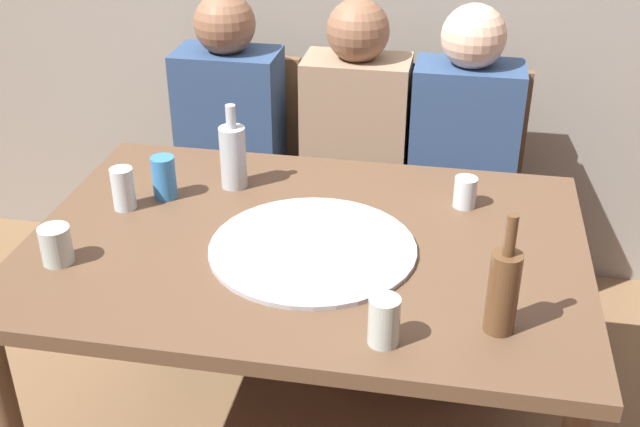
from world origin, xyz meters
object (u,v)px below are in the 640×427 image
object	(u,v)px
wine_bottle	(233,155)
short_glass	(123,189)
tumbler_far	(465,192)
dining_table	(306,265)
wine_glass	(384,321)
pizza_tray	(313,248)
guest_in_beanie	(351,160)
chair_middle	(357,174)
soda_can	(164,177)
tumbler_near	(56,245)
guest_by_wall	(461,168)
beer_bottle	(503,289)
chair_right	(460,182)
chair_left	(238,164)
guest_in_sweater	(224,150)

from	to	relation	value
wine_bottle	short_glass	world-z (taller)	wine_bottle
wine_bottle	tumbler_far	world-z (taller)	wine_bottle
dining_table	wine_glass	xyz separation A→B (m)	(0.24, -0.38, 0.13)
pizza_tray	guest_in_beanie	bearing A→B (deg)	91.35
pizza_tray	wine_glass	distance (m)	0.40
dining_table	short_glass	size ratio (longest dim) A/B	11.98
dining_table	chair_middle	distance (m)	0.91
soda_can	guest_in_beanie	size ratio (longest dim) A/B	0.10
tumbler_near	wine_glass	bearing A→B (deg)	-11.65
tumbler_near	guest_by_wall	size ratio (longest dim) A/B	0.08
guest_by_wall	dining_table	bearing A→B (deg)	62.69
chair_middle	guest_in_beanie	xyz separation A→B (m)	(-0.00, -0.15, 0.13)
beer_bottle	chair_right	xyz separation A→B (m)	(-0.10, 1.18, -0.35)
short_glass	chair_left	xyz separation A→B (m)	(0.08, 0.82, -0.30)
tumbler_far	chair_left	size ratio (longest dim) A/B	0.09
chair_left	chair_right	world-z (taller)	same
short_glass	chair_right	bearing A→B (deg)	42.13
short_glass	guest_by_wall	size ratio (longest dim) A/B	0.10
guest_in_sweater	tumbler_near	bearing A→B (deg)	82.49
guest_in_beanie	chair_right	bearing A→B (deg)	-157.96
tumbler_far	pizza_tray	bearing A→B (deg)	-140.19
chair_middle	guest_in_beanie	size ratio (longest dim) A/B	0.77
beer_bottle	tumbler_far	bearing A→B (deg)	98.87
tumbler_far	chair_right	size ratio (longest dim) A/B	0.09
wine_bottle	guest_in_sweater	size ratio (longest dim) A/B	0.21
wine_bottle	soda_can	size ratio (longest dim) A/B	2.03
guest_in_beanie	guest_by_wall	bearing A→B (deg)	-180.00
tumbler_far	soda_can	bearing A→B (deg)	-173.17
wine_bottle	guest_by_wall	bearing A→B (deg)	36.76
dining_table	pizza_tray	xyz separation A→B (m)	(0.03, -0.05, 0.09)
dining_table	chair_middle	world-z (taller)	chair_middle
tumbler_near	guest_in_sweater	distance (m)	0.98
beer_bottle	wine_glass	xyz separation A→B (m)	(-0.24, -0.09, -0.05)
pizza_tray	guest_in_sweater	size ratio (longest dim) A/B	0.44
beer_bottle	guest_in_sweater	size ratio (longest dim) A/B	0.24
beer_bottle	chair_right	bearing A→B (deg)	94.61
wine_bottle	chair_right	distance (m)	0.96
chair_middle	wine_glass	bearing A→B (deg)	100.36
pizza_tray	soda_can	distance (m)	0.51
beer_bottle	guest_in_beanie	distance (m)	1.15
dining_table	wine_glass	size ratio (longest dim) A/B	12.96
wine_bottle	short_glass	xyz separation A→B (m)	(-0.26, -0.18, -0.04)
wine_bottle	chair_left	size ratio (longest dim) A/B	0.27
chair_right	guest_in_sweater	world-z (taller)	guest_in_sweater
wine_bottle	chair_right	bearing A→B (deg)	44.48
pizza_tray	tumbler_far	world-z (taller)	tumbler_far
chair_middle	short_glass	bearing A→B (deg)	57.08
chair_middle	soda_can	bearing A→B (deg)	58.99
chair_middle	guest_in_sweater	bearing A→B (deg)	18.48
short_glass	chair_left	world-z (taller)	chair_left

